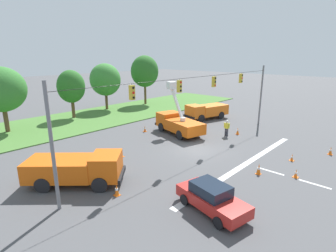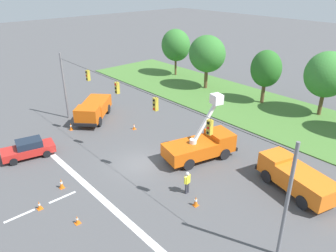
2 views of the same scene
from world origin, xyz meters
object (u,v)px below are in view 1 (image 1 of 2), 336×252
(sedan_red, at_px, (212,197))
(traffic_cone_mid_left, at_px, (292,158))
(road_worker, at_px, (227,127))
(tree_centre, at_px, (71,87))
(traffic_cone_far_left, at_px, (259,169))
(traffic_cone_near_bucket, at_px, (238,131))
(utility_truck_support_near, at_px, (77,168))
(tree_east, at_px, (105,80))
(traffic_cone_foreground_right, at_px, (145,129))
(utility_truck_support_far, at_px, (206,111))
(utility_truck_bucket_lift, at_px, (178,123))
(traffic_cone_mid_right, at_px, (117,190))
(tree_west, at_px, (1,90))
(traffic_cone_lane_edge_a, at_px, (296,173))
(traffic_cone_far_right, at_px, (331,151))
(tree_far_east, at_px, (145,71))
(traffic_cone_foreground_left, at_px, (122,154))

(sedan_red, height_order, traffic_cone_mid_left, sedan_red)
(sedan_red, xyz_separation_m, road_worker, (12.78, 6.60, 0.21))
(tree_centre, xyz_separation_m, traffic_cone_far_left, (0.37, -26.26, -3.90))
(traffic_cone_near_bucket, bearing_deg, utility_truck_support_near, 172.57)
(tree_east, relative_size, traffic_cone_foreground_right, 10.56)
(utility_truck_support_far, height_order, sedan_red, utility_truck_support_far)
(tree_east, distance_m, traffic_cone_near_bucket, 22.32)
(utility_truck_bucket_lift, xyz_separation_m, traffic_cone_far_left, (-3.80, -10.99, -0.84))
(road_worker, xyz_separation_m, traffic_cone_mid_right, (-15.41, -1.42, -0.63))
(tree_centre, height_order, traffic_cone_foreground_right, tree_centre)
(tree_west, bearing_deg, utility_truck_bucket_lift, -48.50)
(traffic_cone_lane_edge_a, distance_m, traffic_cone_far_right, 6.75)
(tree_far_east, bearing_deg, traffic_cone_foreground_right, -132.74)
(tree_far_east, xyz_separation_m, traffic_cone_far_left, (-13.40, -26.77, -5.27))
(traffic_cone_foreground_left, distance_m, traffic_cone_far_left, 11.08)
(traffic_cone_near_bucket, xyz_separation_m, traffic_cone_lane_edge_a, (-6.73, -8.16, -0.08))
(utility_truck_bucket_lift, height_order, traffic_cone_mid_right, utility_truck_bucket_lift)
(traffic_cone_mid_left, bearing_deg, utility_truck_support_far, 61.74)
(tree_centre, xyz_separation_m, utility_truck_bucket_lift, (4.16, -15.27, -3.06))
(utility_truck_bucket_lift, distance_m, traffic_cone_mid_left, 11.97)
(tree_east, distance_m, traffic_cone_mid_right, 27.48)
(tree_west, xyz_separation_m, utility_truck_support_far, (20.38, -12.66, -3.64))
(tree_east, xyz_separation_m, traffic_cone_far_left, (-6.08, -27.80, -4.29))
(traffic_cone_foreground_left, relative_size, traffic_cone_lane_edge_a, 0.98)
(tree_west, xyz_separation_m, tree_centre, (8.47, 0.99, -0.49))
(utility_truck_support_far, height_order, traffic_cone_mid_right, utility_truck_support_far)
(traffic_cone_foreground_left, height_order, traffic_cone_near_bucket, traffic_cone_near_bucket)
(utility_truck_support_far, relative_size, traffic_cone_far_right, 8.83)
(tree_east, bearing_deg, utility_truck_support_far, -70.22)
(tree_west, distance_m, traffic_cone_far_right, 33.13)
(tree_west, bearing_deg, traffic_cone_lane_edge_a, -69.77)
(utility_truck_support_far, distance_m, traffic_cone_near_bucket, 7.55)
(traffic_cone_far_left, bearing_deg, tree_west, 109.28)
(sedan_red, xyz_separation_m, traffic_cone_lane_edge_a, (7.48, -2.13, -0.49))
(sedan_red, bearing_deg, utility_truck_support_far, 35.50)
(utility_truck_support_far, bearing_deg, traffic_cone_mid_right, -159.84)
(tree_centre, xyz_separation_m, tree_east, (6.45, 1.54, 0.39))
(utility_truck_bucket_lift, height_order, traffic_cone_lane_edge_a, utility_truck_bucket_lift)
(utility_truck_bucket_lift, xyz_separation_m, traffic_cone_mid_right, (-12.63, -5.86, -0.88))
(traffic_cone_mid_right, bearing_deg, tree_far_east, 44.22)
(traffic_cone_mid_left, relative_size, traffic_cone_mid_right, 0.80)
(tree_west, distance_m, tree_centre, 8.54)
(traffic_cone_far_right, bearing_deg, tree_far_east, 79.65)
(utility_truck_bucket_lift, bearing_deg, road_worker, -57.91)
(utility_truck_bucket_lift, relative_size, road_worker, 3.76)
(utility_truck_support_far, xyz_separation_m, traffic_cone_near_bucket, (-3.54, -6.63, -0.78))
(traffic_cone_far_right, bearing_deg, sedan_red, 168.52)
(traffic_cone_mid_right, bearing_deg, utility_truck_support_far, 20.16)
(utility_truck_bucket_lift, bearing_deg, utility_truck_support_near, -168.72)
(traffic_cone_near_bucket, relative_size, traffic_cone_far_right, 1.06)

